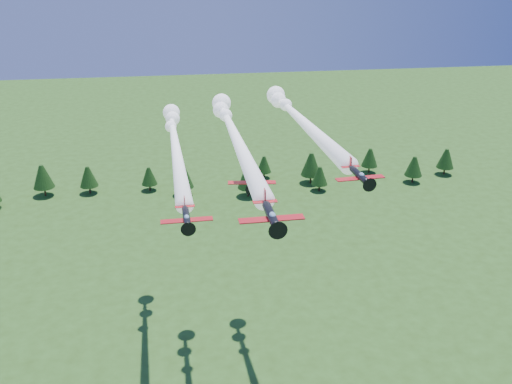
{
  "coord_description": "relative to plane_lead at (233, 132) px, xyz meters",
  "views": [
    {
      "loc": [
        -11.74,
        -68.77,
        75.7
      ],
      "look_at": [
        -1.83,
        0.0,
        45.74
      ],
      "focal_mm": 40.0,
      "sensor_mm": 36.0,
      "label": 1
    }
  ],
  "objects": [
    {
      "name": "plane_lead",
      "position": [
        0.0,
        0.0,
        0.0
      ],
      "size": [
        7.59,
        58.08,
        3.7
      ],
      "rotation": [
        0.0,
        0.0,
        0.03
      ],
      "color": "black",
      "rests_on": "ground"
    },
    {
      "name": "plane_left",
      "position": [
        -9.71,
        12.84,
        -5.37
      ],
      "size": [
        7.23,
        59.36,
        3.7
      ],
      "rotation": [
        0.0,
        0.0,
        0.03
      ],
      "color": "black",
      "rests_on": "ground"
    },
    {
      "name": "plane_right",
      "position": [
        12.08,
        5.81,
        0.48
      ],
      "size": [
        8.66,
        50.92,
        3.7
      ],
      "rotation": [
        0.0,
        0.0,
        0.08
      ],
      "color": "black",
      "rests_on": "ground"
    },
    {
      "name": "plane_slot",
      "position": [
        1.3,
        -12.67,
        -3.41
      ],
      "size": [
        7.13,
        7.74,
        2.49
      ],
      "rotation": [
        0.0,
        0.0,
        -0.12
      ],
      "color": "black",
      "rests_on": "ground"
    },
    {
      "name": "treeline",
      "position": [
        -0.54,
        87.6,
        -41.16
      ],
      "size": [
        169.65,
        21.47,
        11.85
      ],
      "color": "#382314",
      "rests_on": "ground"
    }
  ]
}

